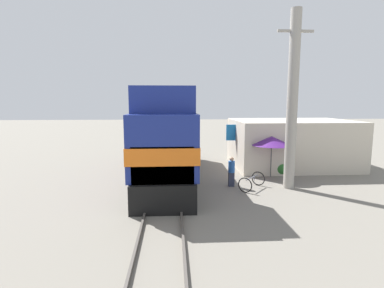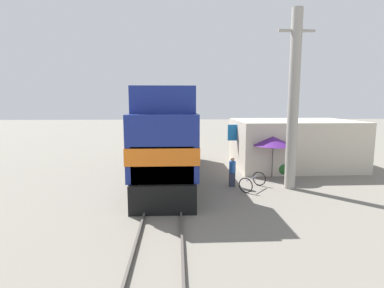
{
  "view_description": "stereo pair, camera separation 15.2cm",
  "coord_description": "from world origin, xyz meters",
  "px_view_note": "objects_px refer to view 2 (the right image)",
  "views": [
    {
      "loc": [
        0.44,
        -15.45,
        4.45
      ],
      "look_at": [
        1.2,
        -3.2,
        2.71
      ],
      "focal_mm": 28.0,
      "sensor_mm": 36.0,
      "label": 1
    },
    {
      "loc": [
        0.59,
        -15.46,
        4.45
      ],
      "look_at": [
        1.2,
        -3.2,
        2.71
      ],
      "focal_mm": 28.0,
      "sensor_mm": 36.0,
      "label": 2
    }
  ],
  "objects_px": {
    "billboard_sign": "(246,135)",
    "person_bystander": "(232,171)",
    "bicycle": "(253,182)",
    "vendor_umbrella": "(273,141)",
    "locomotive": "(167,141)",
    "utility_pole": "(293,101)"
  },
  "relations": [
    {
      "from": "billboard_sign",
      "to": "person_bystander",
      "type": "height_order",
      "value": "billboard_sign"
    },
    {
      "from": "person_bystander",
      "to": "bicycle",
      "type": "relative_size",
      "value": 0.9
    },
    {
      "from": "vendor_umbrella",
      "to": "bicycle",
      "type": "height_order",
      "value": "vendor_umbrella"
    },
    {
      "from": "bicycle",
      "to": "locomotive",
      "type": "bearing_deg",
      "value": 9.38
    },
    {
      "from": "locomotive",
      "to": "person_bystander",
      "type": "relative_size",
      "value": 8.12
    },
    {
      "from": "locomotive",
      "to": "utility_pole",
      "type": "distance_m",
      "value": 7.25
    },
    {
      "from": "utility_pole",
      "to": "person_bystander",
      "type": "distance_m",
      "value": 4.69
    },
    {
      "from": "vendor_umbrella",
      "to": "person_bystander",
      "type": "relative_size",
      "value": 1.55
    },
    {
      "from": "billboard_sign",
      "to": "person_bystander",
      "type": "relative_size",
      "value": 1.85
    },
    {
      "from": "vendor_umbrella",
      "to": "bicycle",
      "type": "distance_m",
      "value": 3.43
    },
    {
      "from": "utility_pole",
      "to": "billboard_sign",
      "type": "xyz_separation_m",
      "value": [
        -1.18,
        5.02,
        -2.26
      ]
    },
    {
      "from": "vendor_umbrella",
      "to": "billboard_sign",
      "type": "xyz_separation_m",
      "value": [
        -0.98,
        2.76,
        0.05
      ]
    },
    {
      "from": "locomotive",
      "to": "billboard_sign",
      "type": "height_order",
      "value": "locomotive"
    },
    {
      "from": "bicycle",
      "to": "billboard_sign",
      "type": "bearing_deg",
      "value": -59.26
    },
    {
      "from": "billboard_sign",
      "to": "person_bystander",
      "type": "xyz_separation_m",
      "value": [
        -1.74,
        -4.58,
        -1.38
      ]
    },
    {
      "from": "bicycle",
      "to": "person_bystander",
      "type": "bearing_deg",
      "value": 11.01
    },
    {
      "from": "locomotive",
      "to": "billboard_sign",
      "type": "xyz_separation_m",
      "value": [
        5.21,
        2.54,
        0.07
      ]
    },
    {
      "from": "billboard_sign",
      "to": "utility_pole",
      "type": "bearing_deg",
      "value": -76.72
    },
    {
      "from": "locomotive",
      "to": "utility_pole",
      "type": "xyz_separation_m",
      "value": [
        6.4,
        -2.48,
        2.33
      ]
    },
    {
      "from": "vendor_umbrella",
      "to": "bicycle",
      "type": "xyz_separation_m",
      "value": [
        -1.75,
        -2.34,
        -1.79
      ]
    },
    {
      "from": "billboard_sign",
      "to": "bicycle",
      "type": "distance_m",
      "value": 5.48
    },
    {
      "from": "vendor_umbrella",
      "to": "billboard_sign",
      "type": "bearing_deg",
      "value": 109.55
    }
  ]
}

